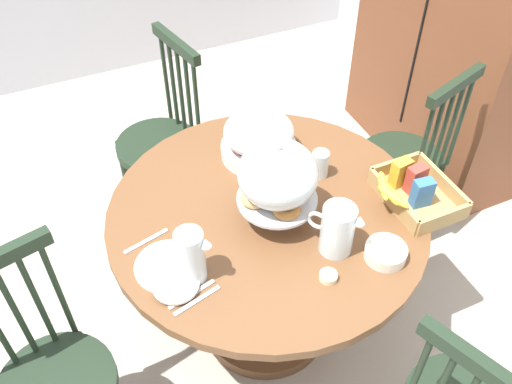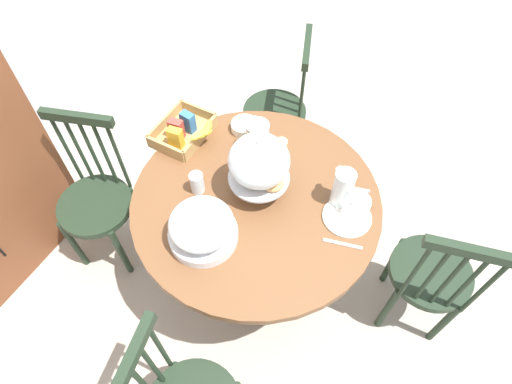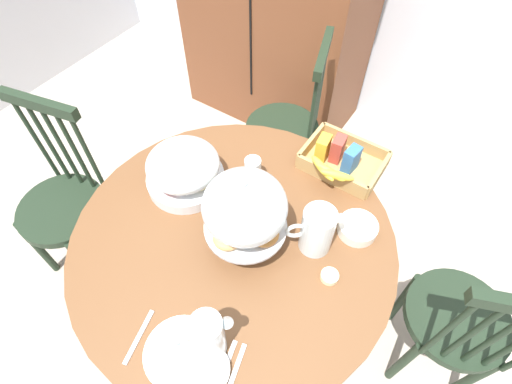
{
  "view_description": "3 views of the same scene",
  "coord_description": "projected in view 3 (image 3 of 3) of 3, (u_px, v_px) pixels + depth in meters",
  "views": [
    {
      "loc": [
        1.21,
        -0.56,
        2.21
      ],
      "look_at": [
        -0.15,
        0.06,
        0.74
      ],
      "focal_mm": 39.58,
      "sensor_mm": 36.0,
      "label": 1
    },
    {
      "loc": [
        -1.06,
        -0.49,
        2.38
      ],
      "look_at": [
        -0.05,
        0.06,
        0.79
      ],
      "focal_mm": 30.33,
      "sensor_mm": 36.0,
      "label": 2
    },
    {
      "loc": [
        0.41,
        -0.5,
        1.96
      ],
      "look_at": [
        -0.05,
        0.21,
        0.84
      ],
      "focal_mm": 27.65,
      "sensor_mm": 36.0,
      "label": 3
    }
  ],
  "objects": [
    {
      "name": "ground_plane",
      "position": [
        242.0,
        328.0,
        1.95
      ],
      "size": [
        10.0,
        10.0,
        0.0
      ],
      "primitive_type": "plane",
      "color": "#A89E8E"
    },
    {
      "name": "dining_table",
      "position": [
        235.0,
        265.0,
        1.58
      ],
      "size": [
        1.16,
        1.16,
        0.74
      ],
      "color": "brown",
      "rests_on": "ground_plane"
    },
    {
      "name": "windsor_chair_near_window",
      "position": [
        287.0,
        130.0,
        2.15
      ],
      "size": [
        0.43,
        0.43,
        0.97
      ],
      "color": "#1E2D1E",
      "rests_on": "ground_plane"
    },
    {
      "name": "windsor_chair_by_cabinet",
      "position": [
        65.0,
        205.0,
        1.84
      ],
      "size": [
        0.41,
        0.41,
        0.97
      ],
      "color": "#1E2D1E",
      "rests_on": "ground_plane"
    },
    {
      "name": "windsor_chair_far_side",
      "position": [
        458.0,
        324.0,
        1.5
      ],
      "size": [
        0.43,
        0.43,
        0.97
      ],
      "color": "#1E2D1E",
      "rests_on": "ground_plane"
    },
    {
      "name": "pastry_stand_with_dome",
      "position": [
        245.0,
        209.0,
        1.24
      ],
      "size": [
        0.28,
        0.28,
        0.34
      ],
      "color": "silver",
      "rests_on": "dining_table"
    },
    {
      "name": "fruit_platter_covered",
      "position": [
        184.0,
        169.0,
        1.48
      ],
      "size": [
        0.3,
        0.3,
        0.18
      ],
      "color": "silver",
      "rests_on": "dining_table"
    },
    {
      "name": "orange_juice_pitcher",
      "position": [
        209.0,
        337.0,
        1.1
      ],
      "size": [
        0.13,
        0.15,
        0.2
      ],
      "color": "silver",
      "rests_on": "dining_table"
    },
    {
      "name": "milk_pitcher",
      "position": [
        317.0,
        232.0,
        1.32
      ],
      "size": [
        0.16,
        0.14,
        0.19
      ],
      "color": "silver",
      "rests_on": "dining_table"
    },
    {
      "name": "cereal_basket",
      "position": [
        340.0,
        160.0,
        1.57
      ],
      "size": [
        0.32,
        0.3,
        0.12
      ],
      "color": "tan",
      "rests_on": "dining_table"
    },
    {
      "name": "china_plate_large",
      "position": [
        181.0,
        352.0,
        1.16
      ],
      "size": [
        0.22,
        0.22,
        0.01
      ],
      "primitive_type": "cylinder",
      "color": "white",
      "rests_on": "dining_table"
    },
    {
      "name": "china_plate_small",
      "position": [
        204.0,
        370.0,
        1.12
      ],
      "size": [
        0.15,
        0.15,
        0.01
      ],
      "primitive_type": "cylinder",
      "color": "white",
      "rests_on": "china_plate_large"
    },
    {
      "name": "cereal_bowl",
      "position": [
        358.0,
        228.0,
        1.4
      ],
      "size": [
        0.14,
        0.14,
        0.04
      ],
      "primitive_type": "cylinder",
      "color": "white",
      "rests_on": "dining_table"
    },
    {
      "name": "drinking_glass",
      "position": [
        253.0,
        170.0,
        1.52
      ],
      "size": [
        0.06,
        0.06,
        0.11
      ],
      "primitive_type": "cylinder",
      "color": "silver",
      "rests_on": "dining_table"
    },
    {
      "name": "butter_dish",
      "position": [
        329.0,
        276.0,
        1.3
      ],
      "size": [
        0.06,
        0.06,
        0.02
      ],
      "primitive_type": "cylinder",
      "color": "beige",
      "rests_on": "dining_table"
    },
    {
      "name": "table_knife",
      "position": [
        225.0,
        369.0,
        1.13
      ],
      "size": [
        0.06,
        0.17,
        0.01
      ],
      "primitive_type": "cube",
      "rotation": [
        0.0,
        0.0,
        4.96
      ],
      "color": "silver",
      "rests_on": "dining_table"
    },
    {
      "name": "dinner_fork",
      "position": [
        234.0,
        373.0,
        1.13
      ],
      "size": [
        0.06,
        0.17,
        0.01
      ],
      "primitive_type": "cube",
      "rotation": [
        0.0,
        0.0,
        4.96
      ],
      "color": "silver",
      "rests_on": "dining_table"
    },
    {
      "name": "soup_spoon",
      "position": [
        139.0,
        337.0,
        1.19
      ],
      "size": [
        0.06,
        0.17,
        0.01
      ],
      "primitive_type": "cube",
      "rotation": [
        0.0,
        0.0,
        4.96
      ],
      "color": "silver",
      "rests_on": "dining_table"
    }
  ]
}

